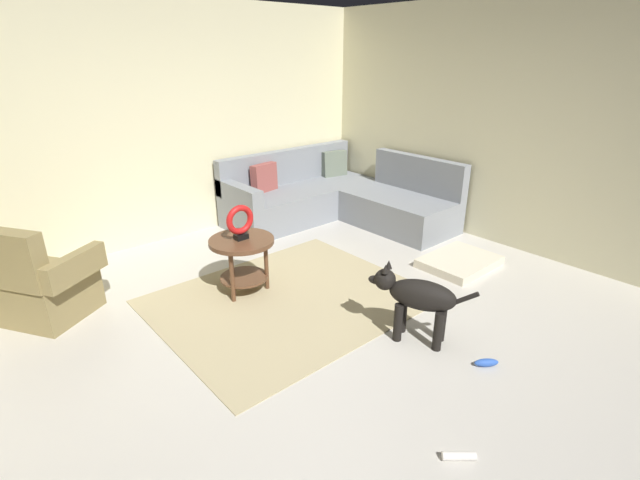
# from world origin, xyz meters

# --- Properties ---
(ground_plane) EXTENTS (6.00, 6.00, 0.10)m
(ground_plane) POSITION_xyz_m (0.00, 0.00, -0.05)
(ground_plane) COLOR beige
(wall_back) EXTENTS (6.00, 0.12, 2.70)m
(wall_back) POSITION_xyz_m (0.00, 2.94, 1.35)
(wall_back) COLOR beige
(wall_back) RESTS_ON ground_plane
(wall_right) EXTENTS (0.12, 6.00, 2.70)m
(wall_right) POSITION_xyz_m (2.94, 0.00, 1.35)
(wall_right) COLOR beige
(wall_right) RESTS_ON ground_plane
(area_rug) EXTENTS (2.30, 1.90, 0.01)m
(area_rug) POSITION_xyz_m (0.15, 0.70, 0.01)
(area_rug) COLOR tan
(area_rug) RESTS_ON ground_plane
(sectional_couch) EXTENTS (2.20, 2.25, 0.88)m
(sectional_couch) POSITION_xyz_m (1.99, 2.02, 0.29)
(sectional_couch) COLOR gray
(sectional_couch) RESTS_ON ground_plane
(armchair) EXTENTS (0.94, 1.00, 0.88)m
(armchair) POSITION_xyz_m (-1.59, 1.82, 0.32)
(armchair) COLOR olive
(armchair) RESTS_ON ground_plane
(side_table) EXTENTS (0.60, 0.60, 0.54)m
(side_table) POSITION_xyz_m (-0.06, 1.11, 0.42)
(side_table) COLOR brown
(side_table) RESTS_ON ground_plane
(torus_sculpture) EXTENTS (0.28, 0.08, 0.33)m
(torus_sculpture) POSITION_xyz_m (-0.06, 1.11, 0.71)
(torus_sculpture) COLOR black
(torus_sculpture) RESTS_ON side_table
(dog_bed_mat) EXTENTS (0.80, 0.60, 0.09)m
(dog_bed_mat) POSITION_xyz_m (1.98, 0.08, 0.04)
(dog_bed_mat) COLOR beige
(dog_bed_mat) RESTS_ON ground_plane
(dog) EXTENTS (0.42, 0.79, 0.63)m
(dog) POSITION_xyz_m (0.53, -0.45, 0.38)
(dog) COLOR black
(dog) RESTS_ON ground_plane
(dog_toy_rope) EXTENTS (0.18, 0.16, 0.05)m
(dog_toy_rope) POSITION_xyz_m (-0.22, -1.36, 0.03)
(dog_toy_rope) COLOR silver
(dog_toy_rope) RESTS_ON ground_plane
(dog_toy_bone) EXTENTS (0.18, 0.16, 0.06)m
(dog_toy_bone) POSITION_xyz_m (0.65, -1.02, 0.03)
(dog_toy_bone) COLOR blue
(dog_toy_bone) RESTS_ON ground_plane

